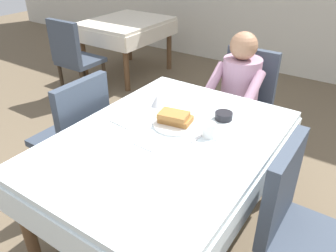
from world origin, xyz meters
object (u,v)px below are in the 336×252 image
object	(u,v)px
spoon_near_edge	(143,147)
syrup_pitcher	(157,101)
diner_person	(238,89)
cup_coffee	(209,130)
chair_left_side	(77,131)
chair_right_side	(296,222)
dining_table_main	(166,151)
chair_diner	(244,98)
background_table_far	(126,29)
background_chair_empty	(73,55)
fork_left_of_plate	(149,117)
breakfast_stack	(175,117)
bowl_butter	(224,116)
plate_breakfast	(176,124)
knife_right_of_plate	(202,135)

from	to	relation	value
spoon_near_edge	syrup_pitcher	bearing A→B (deg)	119.38
diner_person	cup_coffee	xyz separation A→B (m)	(0.19, -0.86, 0.11)
chair_left_side	chair_right_side	size ratio (longest dim) A/B	1.00
dining_table_main	chair_diner	world-z (taller)	chair_diner
dining_table_main	background_table_far	distance (m)	2.96
cup_coffee	spoon_near_edge	xyz separation A→B (m)	(-0.24, -0.30, -0.04)
chair_diner	background_chair_empty	bearing A→B (deg)	0.32
chair_left_side	fork_left_of_plate	distance (m)	0.60
diner_person	fork_left_of_plate	distance (m)	0.91
breakfast_stack	bowl_butter	distance (m)	0.31
diner_person	bowl_butter	size ratio (longest dim) A/B	10.18
dining_table_main	plate_breakfast	bearing A→B (deg)	102.86
diner_person	chair_left_side	world-z (taller)	diner_person
knife_right_of_plate	background_table_far	bearing A→B (deg)	53.00
dining_table_main	bowl_butter	size ratio (longest dim) A/B	13.85
chair_diner	cup_coffee	bearing A→B (deg)	100.73
chair_left_side	background_chair_empty	xyz separation A→B (m)	(-1.31, 1.16, 0.00)
chair_left_side	knife_right_of_plate	size ratio (longest dim) A/B	4.65
bowl_butter	fork_left_of_plate	distance (m)	0.47
bowl_butter	knife_right_of_plate	distance (m)	0.25
dining_table_main	syrup_pitcher	distance (m)	0.43
chair_diner	background_chair_empty	size ratio (longest dim) A/B	1.00
background_chair_empty	dining_table_main	bearing A→B (deg)	-29.09
chair_right_side	background_chair_empty	size ratio (longest dim) A/B	1.00
diner_person	background_chair_empty	xyz separation A→B (m)	(-2.08, 0.14, -0.14)
chair_right_side	breakfast_stack	size ratio (longest dim) A/B	4.49
breakfast_stack	diner_person	bearing A→B (deg)	87.14
knife_right_of_plate	fork_left_of_plate	bearing A→B (deg)	94.42
cup_coffee	knife_right_of_plate	size ratio (longest dim) A/B	0.57
chair_left_side	breakfast_stack	xyz separation A→B (m)	(0.73, 0.16, 0.26)
chair_left_side	cup_coffee	xyz separation A→B (m)	(0.96, 0.15, 0.25)
chair_left_side	bowl_butter	bearing A→B (deg)	-67.82
dining_table_main	background_chair_empty	world-z (taller)	background_chair_empty
cup_coffee	fork_left_of_plate	size ratio (longest dim) A/B	0.63
dining_table_main	cup_coffee	size ratio (longest dim) A/B	13.49
background_table_far	syrup_pitcher	bearing A→B (deg)	-45.12
syrup_pitcher	background_chair_empty	xyz separation A→B (m)	(-1.80, 0.86, -0.25)
syrup_pitcher	spoon_near_edge	world-z (taller)	syrup_pitcher
spoon_near_edge	background_chair_empty	xyz separation A→B (m)	(-2.03, 1.31, -0.21)
chair_right_side	breakfast_stack	distance (m)	0.87
diner_person	syrup_pitcher	distance (m)	0.78
fork_left_of_plate	background_table_far	world-z (taller)	fork_left_of_plate
dining_table_main	breakfast_stack	distance (m)	0.21
bowl_butter	background_chair_empty	world-z (taller)	background_chair_empty
chair_left_side	syrup_pitcher	bearing A→B (deg)	-58.93
background_table_far	background_chair_empty	distance (m)	0.95
syrup_pitcher	knife_right_of_plate	world-z (taller)	syrup_pitcher
dining_table_main	syrup_pitcher	xyz separation A→B (m)	(-0.28, 0.30, 0.13)
fork_left_of_plate	background_table_far	bearing A→B (deg)	40.03
chair_right_side	background_chair_empty	bearing A→B (deg)	-112.10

